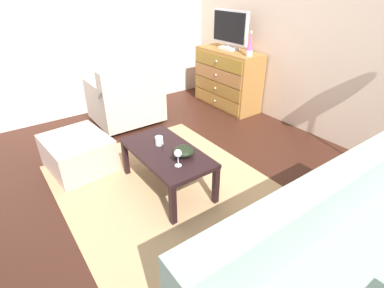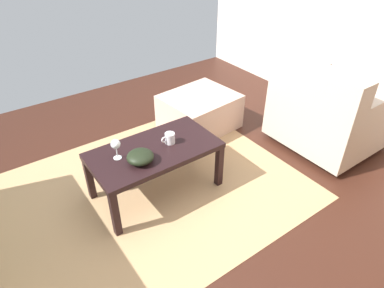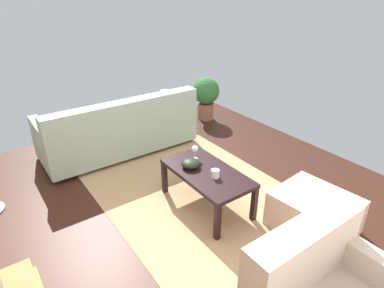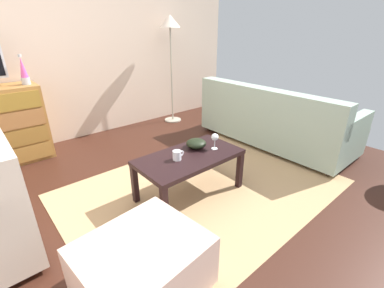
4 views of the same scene
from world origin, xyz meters
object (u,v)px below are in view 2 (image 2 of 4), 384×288
object	(u,v)px
ottoman	(199,112)
coffee_table	(154,154)
mug	(170,138)
wine_glass	(116,145)
bowl_decorative	(140,157)
armchair	(326,113)

from	to	relation	value
ottoman	coffee_table	bearing A→B (deg)	34.43
coffee_table	mug	world-z (taller)	mug
wine_glass	ottoman	size ratio (longest dim) A/B	0.22
wine_glass	mug	world-z (taller)	wine_glass
mug	wine_glass	bearing A→B (deg)	-7.59
coffee_table	wine_glass	xyz separation A→B (m)	(0.27, -0.05, 0.17)
bowl_decorative	ottoman	distance (m)	1.27
wine_glass	ottoman	world-z (taller)	wine_glass
mug	ottoman	world-z (taller)	mug
wine_glass	bowl_decorative	distance (m)	0.19
bowl_decorative	armchair	distance (m)	1.81
mug	armchair	bearing A→B (deg)	167.22
coffee_table	ottoman	bearing A→B (deg)	-145.57
coffee_table	mug	distance (m)	0.17
armchair	ottoman	size ratio (longest dim) A/B	1.25
bowl_decorative	mug	bearing A→B (deg)	-164.53
wine_glass	mug	bearing A→B (deg)	172.41
ottoman	mug	bearing A→B (deg)	39.33
mug	armchair	size ratio (longest dim) A/B	0.13
bowl_decorative	armchair	bearing A→B (deg)	171.83
wine_glass	armchair	world-z (taller)	armchair
wine_glass	coffee_table	bearing A→B (deg)	169.70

